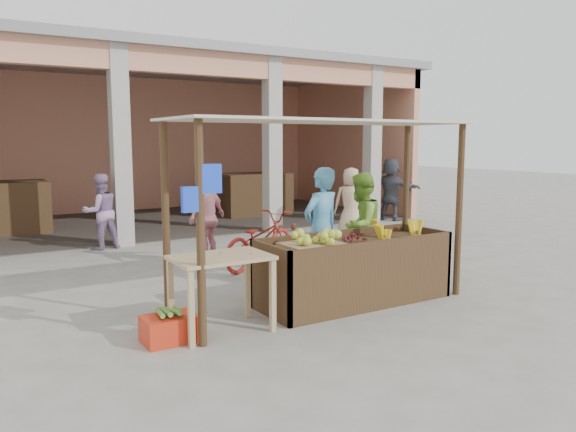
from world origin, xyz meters
TOP-DOWN VIEW (x-y plane):
  - ground at (0.00, 0.00)m, footprint 60.00×60.00m
  - market_building at (0.05, 8.93)m, footprint 14.40×6.40m
  - fruit_stall at (0.50, 0.00)m, footprint 2.60×0.95m
  - stall_awning at (-0.01, 0.06)m, footprint 4.09×1.35m
  - banana_heap at (1.21, -0.03)m, footprint 1.05×0.57m
  - melon_tray at (-0.17, -0.02)m, footprint 0.73×0.63m
  - berry_heap at (0.45, -0.04)m, footprint 0.46×0.37m
  - side_table at (-1.48, -0.13)m, footprint 1.07×0.71m
  - papaya_pile at (-1.48, -0.13)m, footprint 0.77×0.44m
  - red_crate at (-2.11, -0.16)m, footprint 0.56×0.40m
  - plantain_bundle at (-2.11, -0.16)m, footprint 0.43×0.30m
  - produce_sacks at (2.79, 5.45)m, footprint 0.87×0.54m
  - vendor_blue at (0.50, 0.77)m, footprint 0.80×0.65m
  - vendor_green at (1.38, 0.96)m, footprint 0.96×0.78m
  - motorcycle at (0.41, 2.45)m, footprint 1.32×1.95m
  - shopper_b at (-0.22, 3.18)m, footprint 1.14×0.99m
  - shopper_c at (3.65, 4.13)m, footprint 0.98×0.91m
  - shopper_d at (6.11, 5.58)m, footprint 1.18×1.76m
  - shopper_f at (-1.48, 5.51)m, footprint 0.86×0.58m

SIDE VIEW (x-z plane):
  - ground at x=0.00m, z-range 0.00..0.00m
  - red_crate at x=-2.11m, z-range 0.00..0.29m
  - produce_sacks at x=2.79m, z-range 0.00..0.66m
  - plantain_bundle at x=-2.11m, z-range 0.29..0.37m
  - fruit_stall at x=0.50m, z-range 0.00..0.80m
  - motorcycle at x=0.41m, z-range 0.00..0.97m
  - side_table at x=-1.48m, z-range 0.29..1.16m
  - shopper_f at x=-1.48m, z-range 0.00..1.63m
  - shopper_c at x=3.65m, z-range 0.00..1.71m
  - shopper_b at x=-0.22m, z-range 0.00..1.72m
  - vendor_green at x=1.38m, z-range 0.00..1.74m
  - berry_heap at x=0.45m, z-range 0.80..0.95m
  - shopper_d at x=6.11m, z-range 0.00..1.77m
  - melon_tray at x=-0.17m, z-range 0.79..0.99m
  - banana_heap at x=1.21m, z-range 0.80..0.99m
  - vendor_blue at x=0.50m, z-range 0.00..1.88m
  - papaya_pile at x=-1.48m, z-range 0.87..1.09m
  - stall_awning at x=-0.01m, z-range 0.78..3.17m
  - market_building at x=0.05m, z-range 0.60..4.80m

